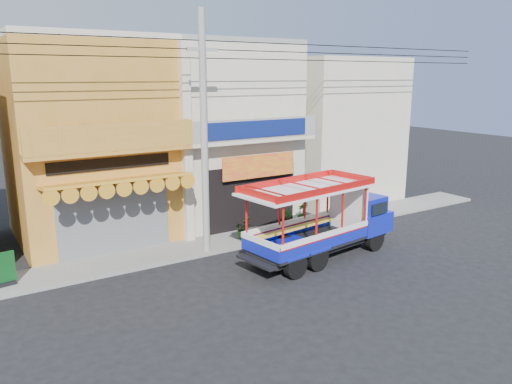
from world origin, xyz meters
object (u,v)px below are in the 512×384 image
green_sign (4,272)px  utility_pole (208,122)px  potted_plant_c (303,213)px  potted_plant_b (289,220)px  songthaew_truck (329,218)px  potted_plant_a (243,229)px

green_sign → utility_pole: bearing=-4.4°
potted_plant_c → utility_pole: bearing=-74.9°
potted_plant_b → potted_plant_c: 1.08m
utility_pole → potted_plant_b: bearing=7.2°
songthaew_truck → potted_plant_a: songthaew_truck is taller
utility_pole → potted_plant_c: (5.16, 0.85, -4.42)m
potted_plant_a → potted_plant_c: potted_plant_c is taller
songthaew_truck → potted_plant_c: songthaew_truck is taller
potted_plant_a → potted_plant_b: bearing=-64.7°
potted_plant_c → green_sign: bearing=-82.9°
utility_pole → songthaew_truck: utility_pole is taller
green_sign → potted_plant_c: (12.28, 0.31, 0.03)m
green_sign → potted_plant_a: size_ratio=1.30×
utility_pole → potted_plant_a: (1.78, 0.51, -4.49)m
utility_pole → green_sign: size_ratio=25.34×
potted_plant_a → potted_plant_b: size_ratio=0.96×
green_sign → potted_plant_a: 8.90m
songthaew_truck → potted_plant_b: size_ratio=7.58×
songthaew_truck → potted_plant_c: bearing=67.7°
utility_pole → green_sign: bearing=175.6°
utility_pole → potted_plant_a: bearing=16.1°
songthaew_truck → utility_pole: bearing=145.5°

